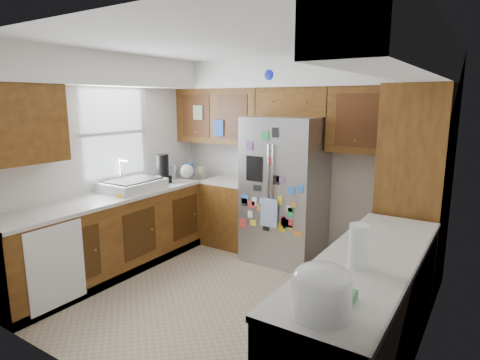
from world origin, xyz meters
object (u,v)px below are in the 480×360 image
rice_cooker (322,289)px  paper_towel (359,246)px  fridge (285,190)px  pantry (415,192)px

rice_cooker → paper_towel: paper_towel is taller
fridge → paper_towel: fridge is taller
paper_towel → fridge: bearing=128.0°
rice_cooker → paper_towel: bearing=91.6°
pantry → paper_towel: bearing=-90.6°
pantry → paper_towel: 1.84m
rice_cooker → pantry: bearing=90.0°
fridge → paper_towel: size_ratio=6.19×
pantry → fridge: pantry is taller
fridge → paper_towel: bearing=-52.0°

